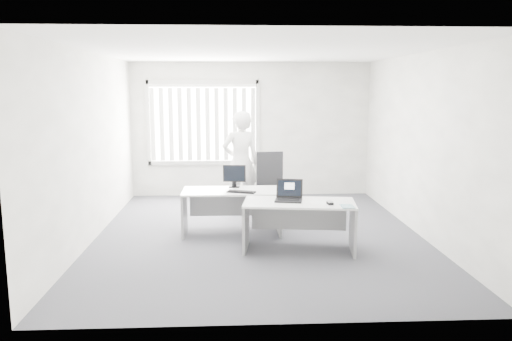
{
  "coord_description": "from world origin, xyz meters",
  "views": [
    {
      "loc": [
        -0.42,
        -7.5,
        2.25
      ],
      "look_at": [
        -0.04,
        0.15,
        0.99
      ],
      "focal_mm": 35.0,
      "sensor_mm": 36.0,
      "label": 1
    }
  ],
  "objects_px": {
    "office_chair": "(271,197)",
    "person": "(241,162)",
    "desk_far": "(232,202)",
    "laptop": "(289,191)",
    "desk_near": "(299,215)",
    "monitor": "(234,176)"
  },
  "relations": [
    {
      "from": "desk_far",
      "to": "person",
      "type": "height_order",
      "value": "person"
    },
    {
      "from": "laptop",
      "to": "monitor",
      "type": "height_order",
      "value": "monitor"
    },
    {
      "from": "desk_far",
      "to": "office_chair",
      "type": "bearing_deg",
      "value": 56.74
    },
    {
      "from": "desk_near",
      "to": "monitor",
      "type": "distance_m",
      "value": 1.46
    },
    {
      "from": "desk_near",
      "to": "desk_far",
      "type": "height_order",
      "value": "desk_near"
    },
    {
      "from": "office_chair",
      "to": "laptop",
      "type": "relative_size",
      "value": 3.07
    },
    {
      "from": "desk_far",
      "to": "person",
      "type": "relative_size",
      "value": 0.82
    },
    {
      "from": "office_chair",
      "to": "person",
      "type": "relative_size",
      "value": 0.61
    },
    {
      "from": "office_chair",
      "to": "person",
      "type": "height_order",
      "value": "person"
    },
    {
      "from": "desk_far",
      "to": "laptop",
      "type": "relative_size",
      "value": 4.13
    },
    {
      "from": "desk_far",
      "to": "person",
      "type": "bearing_deg",
      "value": 83.42
    },
    {
      "from": "office_chair",
      "to": "desk_near",
      "type": "bearing_deg",
      "value": -89.1
    },
    {
      "from": "desk_far",
      "to": "laptop",
      "type": "xyz_separation_m",
      "value": [
        0.79,
        -0.84,
        0.34
      ]
    },
    {
      "from": "laptop",
      "to": "monitor",
      "type": "bearing_deg",
      "value": 136.31
    },
    {
      "from": "person",
      "to": "laptop",
      "type": "bearing_deg",
      "value": 92.43
    },
    {
      "from": "desk_near",
      "to": "office_chair",
      "type": "xyz_separation_m",
      "value": [
        -0.23,
        1.93,
        -0.15
      ]
    },
    {
      "from": "desk_far",
      "to": "laptop",
      "type": "distance_m",
      "value": 1.2
    },
    {
      "from": "desk_near",
      "to": "laptop",
      "type": "height_order",
      "value": "laptop"
    },
    {
      "from": "person",
      "to": "office_chair",
      "type": "bearing_deg",
      "value": 137.07
    },
    {
      "from": "monitor",
      "to": "laptop",
      "type": "bearing_deg",
      "value": -47.43
    },
    {
      "from": "desk_far",
      "to": "laptop",
      "type": "bearing_deg",
      "value": -46.12
    },
    {
      "from": "desk_near",
      "to": "office_chair",
      "type": "height_order",
      "value": "office_chair"
    }
  ]
}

